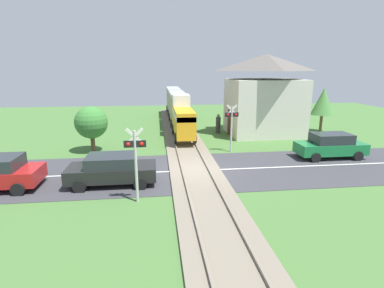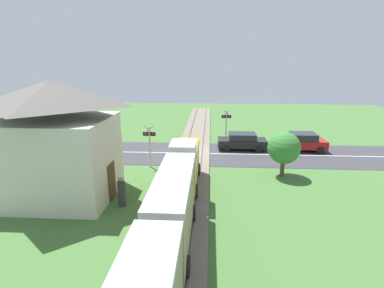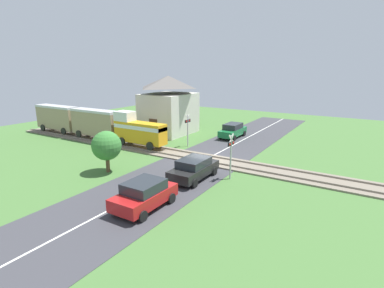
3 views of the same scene
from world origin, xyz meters
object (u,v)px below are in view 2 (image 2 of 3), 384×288
Objects in this scene: train at (173,213)px; car_behind_queue at (303,142)px; car_far_side at (84,147)px; crossing_signal_east_approach at (150,141)px; pedestrian_by_station at (122,193)px; station_building at (57,143)px; car_near_crossing at (242,141)px; crossing_signal_west_approach at (226,122)px.

car_behind_queue is (-9.44, -15.05, -1.07)m from train.
train is at bearing 125.73° from car_far_side.
pedestrian_by_station is (0.37, 6.01, -1.29)m from crossing_signal_east_approach.
train is at bearing 145.18° from station_building.
car_far_side is 18.42m from car_behind_queue.
car_far_side is (12.98, 2.88, 0.04)m from car_near_crossing.
car_behind_queue is 6.98m from crossing_signal_west_approach.
car_near_crossing is 13.29m from car_far_side.
pedestrian_by_station is (12.71, 11.04, -0.06)m from car_behind_queue.
crossing_signal_east_approach is at bearing -73.81° from train.
station_building is 4.53m from pedestrian_by_station.
crossing_signal_west_approach is at bearing -18.20° from car_behind_queue.
pedestrian_by_station is at bearing 86.53° from crossing_signal_east_approach.
crossing_signal_east_approach is (-5.84, 2.15, 1.23)m from car_far_side.
station_building is (-1.77, 7.32, 2.41)m from car_far_side.
crossing_signal_east_approach is (7.13, 5.03, 1.27)m from car_near_crossing.
pedestrian_by_station reaches higher than car_far_side.
crossing_signal_west_approach is (1.31, -2.15, 1.27)m from car_near_crossing.
pedestrian_by_station is at bearing 123.89° from car_far_side.
crossing_signal_east_approach reaches higher than car_behind_queue.
car_near_crossing is 1.11× the size of car_behind_queue.
car_far_side is 1.32× the size of crossing_signal_east_approach.
station_building reaches higher than crossing_signal_east_approach.
train reaches higher than car_behind_queue.
crossing_signal_west_approach is at bearing -129.07° from crossing_signal_east_approach.
car_far_side is 7.90m from station_building.
car_far_side is at bearing 12.51° from car_near_crossing.
station_building reaches higher than pedestrian_by_station.
crossing_signal_east_approach is at bearing -93.47° from pedestrian_by_station.
pedestrian_by_station is (-5.48, 8.16, -0.06)m from car_far_side.
crossing_signal_east_approach is at bearing 35.17° from car_near_crossing.
car_near_crossing is 1.00× the size of car_far_side.
train reaches higher than crossing_signal_east_approach.
train is 2.76× the size of station_building.
car_behind_queue is 13.39m from crossing_signal_east_approach.
train is 17.44m from crossing_signal_west_approach.
car_far_side is 6.35m from crossing_signal_east_approach.
crossing_signal_east_approach reaches higher than car_near_crossing.
pedestrian_by_station reaches higher than car_near_crossing.
car_far_side is at bearing 23.31° from crossing_signal_west_approach.
car_far_side is 1.11× the size of car_behind_queue.
car_behind_queue is 2.30× the size of pedestrian_by_station.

